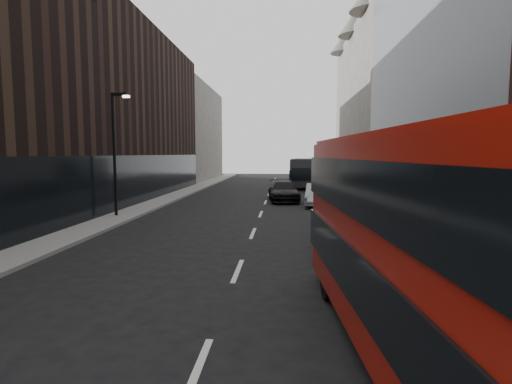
% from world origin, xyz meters
% --- Properties ---
extents(sidewalk_right, '(3.00, 80.00, 0.15)m').
position_xyz_m(sidewalk_right, '(7.50, 25.00, 0.07)').
color(sidewalk_right, slate).
rests_on(sidewalk_right, ground).
extents(sidewalk_left, '(2.00, 80.00, 0.15)m').
position_xyz_m(sidewalk_left, '(-8.00, 25.00, 0.07)').
color(sidewalk_left, slate).
rests_on(sidewalk_left, ground).
extents(building_modern_block, '(5.03, 22.00, 20.00)m').
position_xyz_m(building_modern_block, '(11.47, 21.00, 9.90)').
color(building_modern_block, gray).
rests_on(building_modern_block, ground).
extents(building_victorian, '(6.50, 24.00, 21.00)m').
position_xyz_m(building_victorian, '(11.38, 44.00, 9.66)').
color(building_victorian, '#635D57').
rests_on(building_victorian, ground).
extents(building_left_mid, '(5.00, 24.00, 14.00)m').
position_xyz_m(building_left_mid, '(-11.50, 30.00, 7.00)').
color(building_left_mid, black).
rests_on(building_left_mid, ground).
extents(building_left_far, '(5.00, 20.00, 13.00)m').
position_xyz_m(building_left_far, '(-11.50, 52.00, 6.50)').
color(building_left_far, '#635D57').
rests_on(building_left_far, ground).
extents(street_lamp, '(1.06, 0.22, 7.00)m').
position_xyz_m(street_lamp, '(-8.22, 18.00, 4.18)').
color(street_lamp, black).
rests_on(street_lamp, sidewalk_left).
extents(red_bus, '(3.15, 10.18, 4.06)m').
position_xyz_m(red_bus, '(3.83, 2.62, 2.25)').
color(red_bus, maroon).
rests_on(red_bus, ground).
extents(grey_bus, '(3.40, 10.04, 3.19)m').
position_xyz_m(grey_bus, '(3.59, 40.22, 1.71)').
color(grey_bus, black).
rests_on(grey_bus, ground).
extents(car_a, '(2.14, 4.58, 1.51)m').
position_xyz_m(car_a, '(3.65, 12.00, 0.76)').
color(car_a, black).
rests_on(car_a, ground).
extents(car_b, '(2.15, 4.91, 1.57)m').
position_xyz_m(car_b, '(3.86, 24.47, 0.78)').
color(car_b, '#989AA0').
rests_on(car_b, ground).
extents(car_c, '(2.70, 5.62, 1.58)m').
position_xyz_m(car_c, '(1.37, 26.89, 0.79)').
color(car_c, black).
rests_on(car_c, ground).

